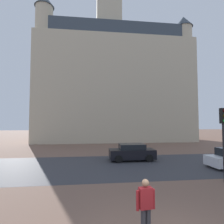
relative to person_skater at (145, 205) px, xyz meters
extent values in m
plane|color=brown|center=(0.10, 9.23, -0.96)|extent=(120.00, 120.00, 0.00)
cube|color=#38383D|center=(0.10, 8.77, -0.96)|extent=(120.00, 7.94, 0.00)
cube|color=beige|center=(2.72, 28.18, 8.14)|extent=(27.52, 10.45, 18.20)
cube|color=#38424C|center=(2.72, 28.18, 18.44)|extent=(25.32, 9.62, 2.40)
cube|color=beige|center=(1.58, 28.18, 16.86)|extent=(4.59, 4.59, 35.65)
cylinder|color=beige|center=(-9.54, 24.45, 10.34)|extent=(2.80, 2.80, 22.60)
cone|color=#38424C|center=(-9.54, 24.45, 22.64)|extent=(3.20, 3.20, 2.00)
cylinder|color=beige|center=(14.99, 24.45, 9.35)|extent=(2.80, 2.80, 20.62)
cone|color=#38424C|center=(14.99, 24.45, 20.66)|extent=(3.20, 3.20, 2.00)
cylinder|color=#333338|center=(0.08, 0.00, -0.51)|extent=(0.15, 0.15, 0.82)
cylinder|color=#333338|center=(-0.08, -0.02, -0.51)|extent=(0.15, 0.15, 0.82)
cube|color=maroon|center=(0.00, -0.01, 0.21)|extent=(0.42, 0.27, 0.62)
cylinder|color=maroon|center=(0.26, 0.02, 0.16)|extent=(0.09, 0.09, 0.59)
cylinder|color=maroon|center=(-0.26, -0.04, 0.16)|extent=(0.09, 0.09, 0.59)
cube|color=black|center=(-0.01, 0.09, 0.23)|extent=(0.29, 0.17, 0.40)
sphere|color=#9E7556|center=(0.00, -0.01, 0.66)|extent=(0.22, 0.22, 0.22)
cube|color=black|center=(2.01, 10.52, -0.38)|extent=(4.04, 1.72, 0.81)
cube|color=black|center=(2.01, 10.52, 0.26)|extent=(2.26, 1.51, 0.48)
cylinder|color=black|center=(3.34, 11.38, -0.64)|extent=(0.64, 0.22, 0.64)
cylinder|color=black|center=(3.34, 9.65, -0.64)|extent=(0.64, 0.22, 0.64)
cylinder|color=black|center=(0.68, 11.38, -0.64)|extent=(0.64, 0.22, 0.64)
cylinder|color=black|center=(0.68, 9.65, -0.64)|extent=(0.64, 0.22, 0.64)
cylinder|color=black|center=(7.82, 7.88, -0.64)|extent=(0.64, 0.22, 0.64)
cylinder|color=black|center=(5.95, 4.15, 0.72)|extent=(0.12, 0.12, 3.36)
cube|color=black|center=(5.95, 4.15, 2.85)|extent=(0.28, 0.24, 0.90)
sphere|color=#390606|center=(5.95, 4.02, 3.15)|extent=(0.18, 0.18, 0.18)
sphere|color=#3C3306|center=(5.95, 4.02, 2.85)|extent=(0.18, 0.18, 0.18)
camera|label=1|loc=(-1.65, -5.37, 2.52)|focal=28.56mm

